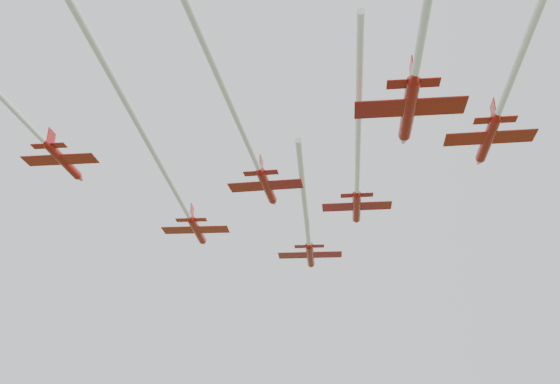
# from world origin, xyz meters

# --- Properties ---
(jet_lead) EXTENTS (9.92, 44.92, 2.94)m
(jet_lead) POSITION_xyz_m (4.06, 10.30, 58.94)
(jet_lead) COLOR #AC1713
(jet_row2_left) EXTENTS (9.25, 67.88, 2.74)m
(jet_row2_left) POSITION_xyz_m (-9.83, -12.73, 58.96)
(jet_row2_left) COLOR #AC1713
(jet_row2_right) EXTENTS (9.29, 46.59, 2.78)m
(jet_row2_right) POSITION_xyz_m (11.41, -4.81, 61.00)
(jet_row2_right) COLOR #AC1713
(jet_row3_left) EXTENTS (8.43, 50.94, 2.52)m
(jet_row3_left) POSITION_xyz_m (-21.60, -25.73, 61.09)
(jet_row3_left) COLOR #AC1713
(jet_row3_mid) EXTENTS (8.43, 61.93, 2.52)m
(jet_row3_mid) POSITION_xyz_m (0.67, -25.94, 58.38)
(jet_row3_mid) COLOR #AC1713
(jet_row3_right) EXTENTS (9.31, 45.55, 2.79)m
(jet_row3_right) POSITION_xyz_m (25.47, -22.12, 60.94)
(jet_row3_right) COLOR #AC1713
(jet_row4_right) EXTENTS (9.87, 59.02, 2.95)m
(jet_row4_right) POSITION_xyz_m (16.70, -38.15, 58.51)
(jet_row4_right) COLOR #AC1713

